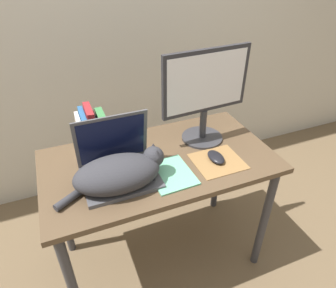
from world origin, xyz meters
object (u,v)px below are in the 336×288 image
Objects in this scene: laptop at (118,166)px; book_row at (92,132)px; external_monitor at (205,92)px; computer_mouse at (216,157)px; cat at (120,173)px; notepad at (171,174)px.

laptop reaches higher than book_row.
book_row is at bearing 168.66° from external_monitor.
external_monitor is 0.32m from computer_mouse.
cat is 0.58m from external_monitor.
laptop reaches higher than computer_mouse.
laptop is 0.55m from external_monitor.
computer_mouse is 0.48× the size of book_row.
computer_mouse reaches higher than notepad.
external_monitor reaches higher than cat.
external_monitor is at bearing 15.06° from laptop.
notepad is (-0.25, -0.02, -0.01)m from computer_mouse.
computer_mouse is at bearing -97.90° from external_monitor.
book_row is (-0.05, 0.32, 0.03)m from cat.
laptop is at bearing -164.94° from external_monitor.
notepad is at bearing -20.94° from laptop.
cat is 4.29× the size of computer_mouse.
external_monitor is 0.59m from book_row.
cat is 0.48m from computer_mouse.
computer_mouse is (-0.03, -0.20, -0.25)m from external_monitor.
book_row is at bearing 130.83° from notepad.
cat is (-0.01, -0.08, 0.02)m from laptop.
cat is at bearing 177.88° from notepad.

